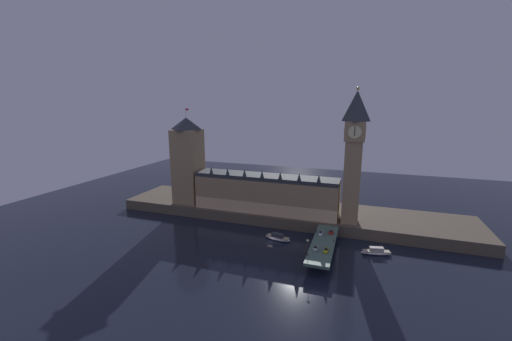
{
  "coord_description": "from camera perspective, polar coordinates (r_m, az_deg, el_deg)",
  "views": [
    {
      "loc": [
        43.52,
        -148.93,
        72.08
      ],
      "look_at": [
        -14.95,
        20.0,
        33.63
      ],
      "focal_mm": 22.0,
      "sensor_mm": 36.0,
      "label": 1
    }
  ],
  "objects": [
    {
      "name": "embankment",
      "position": [
        204.82,
        5.75,
        -7.56
      ],
      "size": [
        220.0,
        42.0,
        6.48
      ],
      "color": "brown",
      "rests_on": "ground_plane"
    },
    {
      "name": "car_northbound_lead",
      "position": [
        167.92,
        11.73,
        -11.06
      ],
      "size": [
        1.98,
        4.76,
        1.41
      ],
      "color": "white",
      "rests_on": "bridge"
    },
    {
      "name": "car_southbound_lead",
      "position": [
        150.58,
        12.62,
        -13.94
      ],
      "size": [
        1.91,
        4.68,
        1.39
      ],
      "color": "yellow",
      "rests_on": "bridge"
    },
    {
      "name": "clock_tower",
      "position": [
        176.92,
        17.33,
        2.97
      ],
      "size": [
        10.96,
        11.07,
        73.85
      ],
      "color": "#9E845B",
      "rests_on": "embankment"
    },
    {
      "name": "boat_downstream",
      "position": [
        167.87,
        21.02,
        -13.64
      ],
      "size": [
        14.96,
        7.3,
        3.75
      ],
      "color": "white",
      "rests_on": "ground_plane"
    },
    {
      "name": "car_southbound_trail",
      "position": [
        170.26,
        13.49,
        -10.82
      ],
      "size": [
        2.12,
        3.85,
        1.4
      ],
      "color": "red",
      "rests_on": "bridge"
    },
    {
      "name": "car_northbound_trail",
      "position": [
        151.27,
        10.78,
        -13.71
      ],
      "size": [
        1.94,
        4.03,
        1.49
      ],
      "color": "silver",
      "rests_on": "bridge"
    },
    {
      "name": "bridge",
      "position": [
        159.77,
        12.1,
        -13.19
      ],
      "size": [
        10.87,
        46.0,
        5.98
      ],
      "color": "#476656",
      "rests_on": "ground_plane"
    },
    {
      "name": "ground_plane",
      "position": [
        171.09,
        2.61,
        -12.79
      ],
      "size": [
        400.0,
        400.0,
        0.0
      ],
      "primitive_type": "plane",
      "color": "black"
    },
    {
      "name": "street_lamp_near",
      "position": [
        144.58,
        9.36,
        -13.22
      ],
      "size": [
        1.34,
        0.6,
        7.3
      ],
      "color": "#2D3333",
      "rests_on": "bridge"
    },
    {
      "name": "pedestrian_near_rail",
      "position": [
        145.2,
        9.39,
        -14.73
      ],
      "size": [
        0.38,
        0.38,
        1.66
      ],
      "color": "black",
      "rests_on": "bridge"
    },
    {
      "name": "victoria_tower",
      "position": [
        213.02,
        -12.27,
        1.81
      ],
      "size": [
        16.96,
        16.96,
        62.6
      ],
      "color": "#9E845B",
      "rests_on": "embankment"
    },
    {
      "name": "pedestrian_mid_walk",
      "position": [
        160.46,
        13.97,
        -12.23
      ],
      "size": [
        0.38,
        0.38,
        1.64
      ],
      "color": "black",
      "rests_on": "bridge"
    },
    {
      "name": "boat_upstream",
      "position": [
        172.9,
        3.96,
        -12.07
      ],
      "size": [
        14.97,
        7.28,
        3.47
      ],
      "color": "white",
      "rests_on": "ground_plane"
    },
    {
      "name": "pedestrian_far_rail",
      "position": [
        169.54,
        10.99,
        -10.69
      ],
      "size": [
        0.38,
        0.38,
        1.8
      ],
      "color": "black",
      "rests_on": "bridge"
    },
    {
      "name": "parliament_hall",
      "position": [
        193.9,
        1.72,
        -4.14
      ],
      "size": [
        88.41,
        16.92,
        27.08
      ],
      "color": "#9E845B",
      "rests_on": "embankment"
    }
  ]
}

